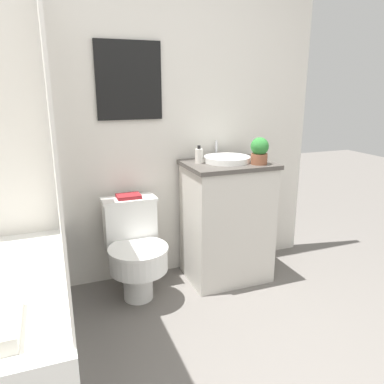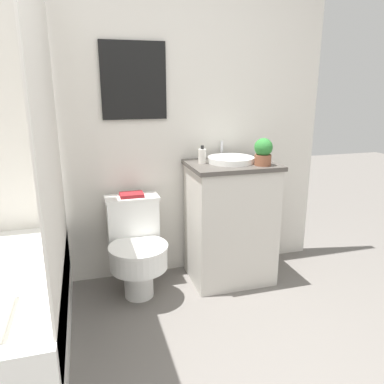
{
  "view_description": "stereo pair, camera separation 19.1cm",
  "coord_description": "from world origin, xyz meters",
  "px_view_note": "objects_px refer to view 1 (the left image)",
  "views": [
    {
      "loc": [
        -0.46,
        -0.77,
        1.42
      ],
      "look_at": [
        0.37,
        1.4,
        0.76
      ],
      "focal_mm": 35.0,
      "sensor_mm": 36.0,
      "label": 1
    },
    {
      "loc": [
        -0.28,
        -0.83,
        1.42
      ],
      "look_at": [
        0.37,
        1.4,
        0.76
      ],
      "focal_mm": 35.0,
      "sensor_mm": 36.0,
      "label": 2
    }
  ],
  "objects_px": {
    "toilet": "(135,247)",
    "book_on_tank": "(129,196)",
    "soap_bottle": "(199,156)",
    "potted_plant": "(259,151)",
    "sink": "(227,159)"
  },
  "relations": [
    {
      "from": "book_on_tank",
      "to": "sink",
      "type": "bearing_deg",
      "value": -7.74
    },
    {
      "from": "soap_bottle",
      "to": "book_on_tank",
      "type": "bearing_deg",
      "value": 172.15
    },
    {
      "from": "sink",
      "to": "soap_bottle",
      "type": "relative_size",
      "value": 2.91
    },
    {
      "from": "book_on_tank",
      "to": "soap_bottle",
      "type": "bearing_deg",
      "value": -7.85
    },
    {
      "from": "sink",
      "to": "book_on_tank",
      "type": "relative_size",
      "value": 2.25
    },
    {
      "from": "soap_bottle",
      "to": "sink",
      "type": "bearing_deg",
      "value": -7.45
    },
    {
      "from": "toilet",
      "to": "potted_plant",
      "type": "height_order",
      "value": "potted_plant"
    },
    {
      "from": "potted_plant",
      "to": "book_on_tank",
      "type": "bearing_deg",
      "value": 164.11
    },
    {
      "from": "sink",
      "to": "toilet",
      "type": "bearing_deg",
      "value": -177.06
    },
    {
      "from": "toilet",
      "to": "book_on_tank",
      "type": "distance_m",
      "value": 0.36
    },
    {
      "from": "toilet",
      "to": "sink",
      "type": "height_order",
      "value": "sink"
    },
    {
      "from": "potted_plant",
      "to": "sink",
      "type": "bearing_deg",
      "value": 138.34
    },
    {
      "from": "soap_bottle",
      "to": "potted_plant",
      "type": "distance_m",
      "value": 0.42
    },
    {
      "from": "toilet",
      "to": "sink",
      "type": "relative_size",
      "value": 1.83
    },
    {
      "from": "toilet",
      "to": "book_on_tank",
      "type": "xyz_separation_m",
      "value": [
        -0.0,
        0.13,
        0.33
      ]
    }
  ]
}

